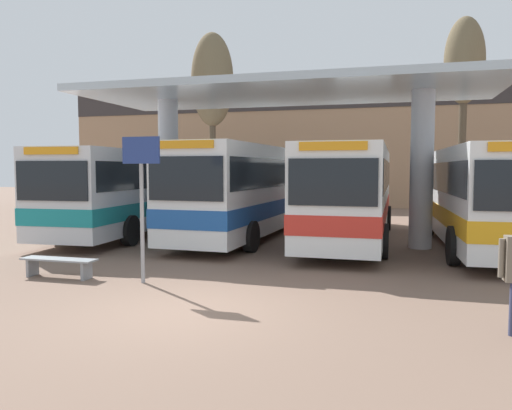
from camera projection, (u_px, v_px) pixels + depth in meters
The scene contains 12 objects.
ground_plane at pixel (186, 310), 9.12m from camera, with size 100.00×100.00×0.00m, color #755B4C.
townhouse_backdrop at pixel (340, 132), 33.42m from camera, with size 40.00×0.58×8.65m.
station_canopy at pixel (287, 109), 17.15m from camera, with size 13.94×5.90×5.34m.
transit_bus_left_bay at pixel (144, 187), 20.61m from camera, with size 3.22×12.48×3.26m.
transit_bus_center_bay at pixel (248, 187), 18.84m from camera, with size 3.01×10.90×3.39m.
transit_bus_right_bay at pixel (352, 190), 18.04m from camera, with size 2.70×11.85×3.29m.
transit_bus_far_right_bay at pixel (479, 193), 16.11m from camera, with size 2.97×10.61×3.22m.
waiting_bench_mid_platform at pixel (59, 263), 11.85m from camera, with size 1.88×0.44×0.46m.
info_sign_platform at pixel (141, 180), 11.18m from camera, with size 0.90×0.09×3.30m.
poplar_tree_behind_left at pixel (212, 82), 27.76m from camera, with size 2.35×2.35×10.13m.
poplar_tree_behind_right at pixel (464, 66), 23.61m from camera, with size 1.86×1.86×9.75m.
parked_car_street at pixel (216, 193), 31.56m from camera, with size 4.63×2.08×2.15m.
Camera 1 is at (3.66, -8.28, 2.59)m, focal length 35.00 mm.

